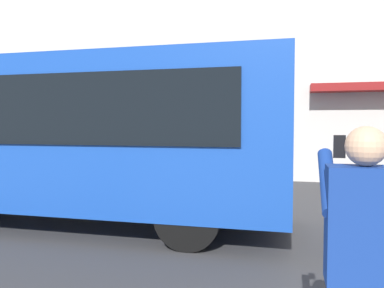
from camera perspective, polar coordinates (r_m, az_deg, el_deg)
ground_plane at (r=7.00m, az=8.20°, el=-12.57°), size 60.00×60.00×0.00m
building_facade_far at (r=14.15m, az=11.47°, el=19.75°), size 28.00×1.55×12.00m
red_bus at (r=7.94m, az=-20.07°, el=1.41°), size 9.05×2.54×3.08m
pedestrian_photographer at (r=2.41m, az=23.98°, el=-14.62°), size 0.53×0.52×1.70m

